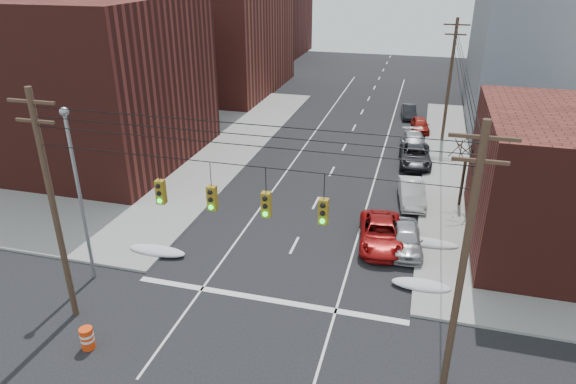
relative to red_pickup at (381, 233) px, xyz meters
The scene contains 24 objects.
sidewalk_nw 34.67m from the red_pickup, 156.99° to the left, with size 40.00×40.00×0.15m, color gray.
building_brick_near 28.81m from the red_pickup, 162.38° to the left, with size 20.00×16.00×13.00m, color #4B1B16.
building_brick_far 68.18m from the red_pickup, 117.04° to the left, with size 22.00×18.00×12.00m, color #4B1B16.
utility_pole_left 17.73m from the red_pickup, 142.05° to the right, with size 2.20×0.28×11.00m.
utility_pole_right 12.15m from the red_pickup, 71.02° to the right, with size 2.20×0.28×11.00m.
utility_pole_far 21.46m from the red_pickup, 80.07° to the left, with size 2.20×0.28×11.00m.
traffic_signals 13.20m from the red_pickup, 114.64° to the right, with size 17.00×0.42×2.02m.
street_light 16.91m from the red_pickup, 152.64° to the right, with size 0.44×0.44×9.32m.
bare_tree 8.20m from the red_pickup, 54.43° to the left, with size 2.09×2.20×4.93m.
snow_nw 13.10m from the red_pickup, 160.11° to the right, with size 3.50×1.08×0.42m, color silver.
snow_ne 4.71m from the red_pickup, 57.73° to the right, with size 3.00×1.08×0.42m, color silver.
snow_east_far 2.61m from the red_pickup, 12.37° to the left, with size 4.00×1.08×0.42m, color silver.
red_pickup is the anchor object (origin of this frame).
parked_car_a 1.51m from the red_pickup, ahead, with size 1.76×4.38×1.49m, color #AAABAF.
parked_car_b 6.47m from the red_pickup, 76.63° to the left, with size 1.62×4.65×1.53m, color silver.
parked_car_c 13.93m from the red_pickup, 84.23° to the left, with size 2.48×5.37×1.49m, color black.
parked_car_d 16.99m from the red_pickup, 86.21° to the left, with size 2.15×5.28×1.53m, color #A1A1A6.
parked_car_e 23.03m from the red_pickup, 86.28° to the left, with size 1.61×3.99×1.36m, color maroon.
parked_car_f 27.71m from the red_pickup, 89.70° to the left, with size 1.41×4.04×1.33m, color black.
lot_car_a 21.08m from the red_pickup, 157.27° to the left, with size 1.63×4.68×1.54m, color silver.
lot_car_b 22.36m from the red_pickup, 149.10° to the left, with size 2.11×4.57×1.27m, color #ABABB0.
lot_car_c 23.65m from the red_pickup, 162.47° to the left, with size 2.09×5.14×1.49m, color black.
lot_car_d 27.32m from the red_pickup, 145.22° to the left, with size 1.77×4.39×1.50m, color silver.
construction_barrel 16.79m from the red_pickup, 132.80° to the right, with size 0.77×0.77×1.03m.
Camera 1 is at (6.54, -13.57, 15.60)m, focal length 32.00 mm.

